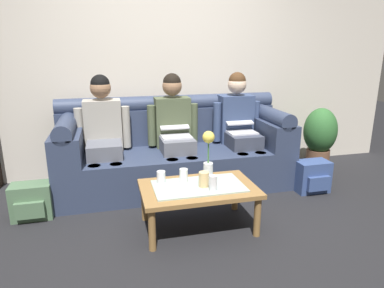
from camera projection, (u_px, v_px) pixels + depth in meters
name	position (u px, v px, depth m)	size (l,w,h in m)	color
ground_plane	(204.00, 237.00, 2.76)	(14.00, 14.00, 0.00)	black
back_wall_patterned	(164.00, 50.00, 3.95)	(6.00, 0.12, 2.90)	beige
couch	(175.00, 153.00, 3.75)	(2.46, 0.88, 0.96)	#2D3851
person_left	(103.00, 131.00, 3.49)	(0.56, 0.67, 1.22)	#595B66
person_middle	(174.00, 127.00, 3.67)	(0.56, 0.67, 1.22)	#595B66
person_right	(239.00, 123.00, 3.84)	(0.56, 0.67, 1.22)	#383D4C
coffee_table	(198.00, 191.00, 2.82)	(0.95, 0.59, 0.38)	olive
flower_vase	(208.00, 155.00, 2.84)	(0.10, 0.10, 0.44)	silver
cup_near_left	(184.00, 176.00, 2.86)	(0.07, 0.07, 0.12)	white
cup_near_right	(204.00, 179.00, 2.77)	(0.08, 0.08, 0.12)	#DBB77A
cup_far_center	(213.00, 183.00, 2.70)	(0.06, 0.06, 0.12)	silver
cup_far_left	(161.00, 177.00, 2.86)	(0.07, 0.07, 0.10)	silver
backpack_right	(312.00, 177.00, 3.60)	(0.35, 0.26, 0.33)	#33477A
backpack_left	(32.00, 202.00, 3.03)	(0.34, 0.25, 0.32)	#4C6B4C
potted_plant	(320.00, 136.00, 4.20)	(0.40, 0.40, 0.78)	brown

